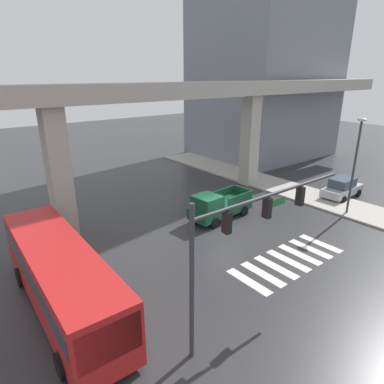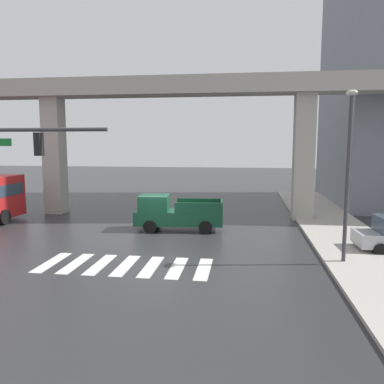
{
  "view_description": "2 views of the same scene",
  "coord_description": "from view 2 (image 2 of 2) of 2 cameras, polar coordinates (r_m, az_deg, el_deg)",
  "views": [
    {
      "loc": [
        -14.64,
        -14.85,
        10.08
      ],
      "look_at": [
        -0.28,
        3.37,
        1.86
      ],
      "focal_mm": 31.16,
      "sensor_mm": 36.0,
      "label": 1
    },
    {
      "loc": [
        4.88,
        -20.31,
        5.13
      ],
      "look_at": [
        1.48,
        4.74,
        1.89
      ],
      "focal_mm": 36.02,
      "sensor_mm": 36.0,
      "label": 2
    }
  ],
  "objects": [
    {
      "name": "elevated_overpass",
      "position": [
        27.03,
        -2.79,
        13.83
      ],
      "size": [
        57.9,
        2.27,
        9.53
      ],
      "color": "#ADA89E",
      "rests_on": "ground"
    },
    {
      "name": "crosswalk_stripes",
      "position": [
        16.7,
        -9.81,
        -10.68
      ],
      "size": [
        7.15,
        2.8,
        0.01
      ],
      "color": "silver",
      "rests_on": "ground"
    },
    {
      "name": "street_lamp_near_corner",
      "position": [
        17.08,
        22.19,
        4.84
      ],
      "size": [
        0.44,
        0.7,
        7.24
      ],
      "color": "#38383D",
      "rests_on": "ground"
    },
    {
      "name": "ground_plane",
      "position": [
        21.51,
        -5.64,
        -6.54
      ],
      "size": [
        120.0,
        120.0,
        0.0
      ],
      "primitive_type": "plane",
      "color": "#2D2D30"
    },
    {
      "name": "sidewalk_east",
      "position": [
        23.51,
        21.02,
        -5.61
      ],
      "size": [
        4.0,
        36.0,
        0.15
      ],
      "primitive_type": "cube",
      "color": "#ADA89E",
      "rests_on": "ground"
    },
    {
      "name": "pickup_truck",
      "position": [
        22.73,
        -2.7,
        -3.21
      ],
      "size": [
        5.24,
        2.39,
        2.08
      ],
      "color": "#14472D",
      "rests_on": "ground"
    }
  ]
}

